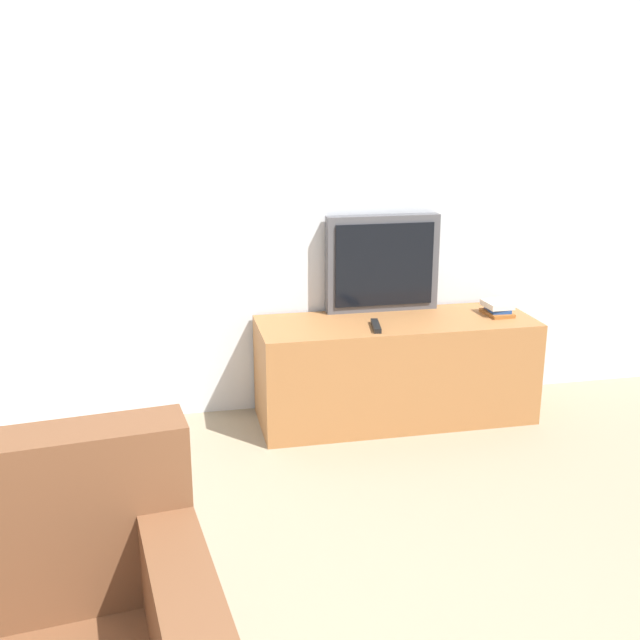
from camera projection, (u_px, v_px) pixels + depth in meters
name	position (u px, v px, depth m)	size (l,w,h in m)	color
wall_back	(266.00, 177.00, 3.95)	(9.00, 0.06, 2.60)	silver
tv_stand	(395.00, 370.00, 4.07)	(1.48, 0.52, 0.56)	#9E6638
television	(382.00, 263.00, 4.12)	(0.63, 0.09, 0.53)	#4C4C51
book_stack	(497.00, 308.00, 4.10)	(0.14, 0.19, 0.07)	#995623
remote_on_stand	(376.00, 326.00, 3.86)	(0.07, 0.20, 0.02)	black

